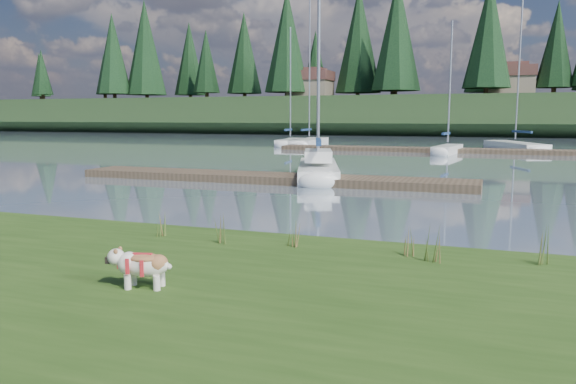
% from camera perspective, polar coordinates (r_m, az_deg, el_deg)
% --- Properties ---
extents(ground, '(200.00, 200.00, 0.00)m').
position_cam_1_polar(ground, '(41.63, 14.20, 3.96)').
color(ground, gray).
rests_on(ground, ground).
extents(bank, '(60.00, 9.00, 0.35)m').
position_cam_1_polar(bank, '(7.27, -18.26, -11.96)').
color(bank, '#2E4B18').
rests_on(bank, ground).
extents(ridge, '(200.00, 20.00, 5.00)m').
position_cam_1_polar(ridge, '(84.43, 17.38, 7.35)').
color(ridge, '#1E3218').
rests_on(ridge, ground).
extents(bulldog, '(0.87, 0.46, 0.51)m').
position_cam_1_polar(bulldog, '(7.59, -14.58, -7.07)').
color(bulldog, silver).
rests_on(bulldog, bank).
extents(sailboat_main, '(3.82, 7.89, 11.32)m').
position_cam_1_polar(sailboat_main, '(24.32, 3.06, 2.65)').
color(sailboat_main, white).
rests_on(sailboat_main, ground).
extents(dock_near, '(16.00, 2.00, 0.30)m').
position_cam_1_polar(dock_near, '(22.10, -2.10, 1.44)').
color(dock_near, '#4C3D2C').
rests_on(dock_near, ground).
extents(dock_far, '(26.00, 2.20, 0.30)m').
position_cam_1_polar(dock_far, '(41.46, 16.96, 4.06)').
color(dock_far, '#4C3D2C').
rests_on(dock_far, ground).
extents(sailboat_bg_0, '(2.24, 7.06, 10.19)m').
position_cam_1_polar(sailboat_bg_0, '(49.74, 0.39, 5.15)').
color(sailboat_bg_0, white).
rests_on(sailboat_bg_0, ground).
extents(sailboat_bg_1, '(2.45, 9.13, 13.33)m').
position_cam_1_polar(sailboat_bg_1, '(50.33, 2.38, 5.18)').
color(sailboat_bg_1, white).
rests_on(sailboat_bg_1, ground).
extents(sailboat_bg_2, '(1.84, 5.91, 8.98)m').
position_cam_1_polar(sailboat_bg_2, '(40.47, 16.04, 4.27)').
color(sailboat_bg_2, white).
rests_on(sailboat_bg_2, ground).
extents(sailboat_bg_3, '(5.05, 9.08, 13.20)m').
position_cam_1_polar(sailboat_bg_3, '(47.42, 21.66, 4.48)').
color(sailboat_bg_3, white).
rests_on(sailboat_bg_3, ground).
extents(weed_0, '(0.17, 0.14, 0.56)m').
position_cam_1_polar(weed_0, '(9.93, -6.69, -3.89)').
color(weed_0, '#475B23').
rests_on(weed_0, bank).
extents(weed_1, '(0.17, 0.14, 0.46)m').
position_cam_1_polar(weed_1, '(9.64, 0.65, -4.44)').
color(weed_1, '#475B23').
rests_on(weed_1, bank).
extents(weed_2, '(0.17, 0.14, 0.61)m').
position_cam_1_polar(weed_2, '(8.88, 14.53, -5.35)').
color(weed_2, '#475B23').
rests_on(weed_2, bank).
extents(weed_3, '(0.17, 0.14, 0.48)m').
position_cam_1_polar(weed_3, '(10.67, -12.52, -3.39)').
color(weed_3, '#475B23').
rests_on(weed_3, bank).
extents(weed_4, '(0.17, 0.14, 0.48)m').
position_cam_1_polar(weed_4, '(9.26, 12.13, -5.08)').
color(weed_4, '#475B23').
rests_on(weed_4, bank).
extents(weed_5, '(0.17, 0.14, 0.64)m').
position_cam_1_polar(weed_5, '(9.33, 24.81, -5.11)').
color(weed_5, '#475B23').
rests_on(weed_5, bank).
extents(mud_lip, '(60.00, 0.50, 0.14)m').
position_cam_1_polar(mud_lip, '(10.93, -3.75, -5.53)').
color(mud_lip, '#33281C').
rests_on(mud_lip, ground).
extents(conifer_0, '(5.72, 5.72, 14.15)m').
position_cam_1_polar(conifer_0, '(98.77, -17.35, 13.25)').
color(conifer_0, '#382619').
rests_on(conifer_0, ridge).
extents(conifer_1, '(4.40, 4.40, 11.30)m').
position_cam_1_polar(conifer_1, '(93.90, -8.30, 12.99)').
color(conifer_1, '#382619').
rests_on(conifer_1, ridge).
extents(conifer_2, '(6.60, 6.60, 16.05)m').
position_cam_1_polar(conifer_2, '(85.28, -0.12, 15.14)').
color(conifer_2, '#382619').
rests_on(conifer_2, ridge).
extents(conifer_3, '(4.84, 4.84, 12.25)m').
position_cam_1_polar(conifer_3, '(85.04, 10.67, 13.80)').
color(conifer_3, '#382619').
rests_on(conifer_3, ridge).
extents(conifer_4, '(6.16, 6.16, 15.10)m').
position_cam_1_polar(conifer_4, '(78.04, 19.71, 15.05)').
color(conifer_4, '#382619').
rests_on(conifer_4, ridge).
extents(house_0, '(6.30, 5.30, 4.65)m').
position_cam_1_polar(house_0, '(85.61, 2.27, 10.91)').
color(house_0, gray).
rests_on(house_0, ridge).
extents(house_1, '(6.30, 5.30, 4.65)m').
position_cam_1_polar(house_1, '(82.47, 21.68, 10.50)').
color(house_1, gray).
rests_on(house_1, ridge).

